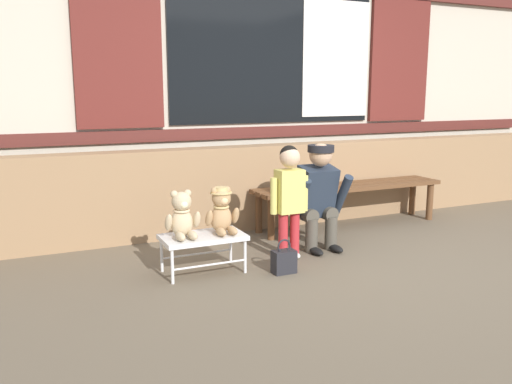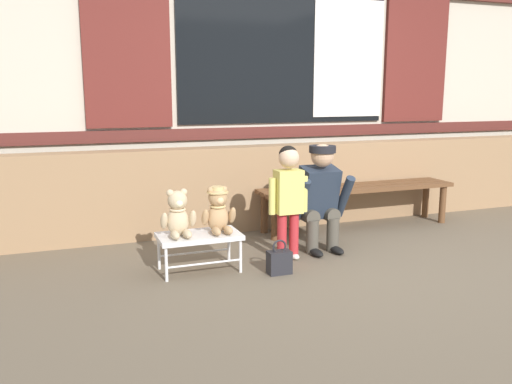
{
  "view_description": "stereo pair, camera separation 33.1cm",
  "coord_description": "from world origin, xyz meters",
  "views": [
    {
      "loc": [
        -2.67,
        -3.47,
        1.39
      ],
      "look_at": [
        -0.82,
        0.56,
        0.55
      ],
      "focal_mm": 37.38,
      "sensor_mm": 36.0,
      "label": 1
    },
    {
      "loc": [
        -2.37,
        -3.6,
        1.39
      ],
      "look_at": [
        -0.82,
        0.56,
        0.55
      ],
      "focal_mm": 37.38,
      "sensor_mm": 36.0,
      "label": 2
    }
  ],
  "objects": [
    {
      "name": "ground_plane",
      "position": [
        0.0,
        0.0,
        0.0
      ],
      "size": [
        60.0,
        60.0,
        0.0
      ],
      "primitive_type": "plane",
      "color": "brown"
    },
    {
      "name": "wooden_bench_long",
      "position": [
        0.48,
        1.06,
        0.37
      ],
      "size": [
        2.1,
        0.4,
        0.44
      ],
      "color": "brown",
      "rests_on": "ground"
    },
    {
      "name": "teddy_bear_with_hat",
      "position": [
        -1.22,
        0.31,
        0.47
      ],
      "size": [
        0.28,
        0.27,
        0.36
      ],
      "color": "tan",
      "rests_on": "small_display_bench"
    },
    {
      "name": "teddy_bear_plain",
      "position": [
        -1.54,
        0.31,
        0.46
      ],
      "size": [
        0.28,
        0.26,
        0.36
      ],
      "color": "#CCB289",
      "rests_on": "small_display_bench"
    },
    {
      "name": "handbag_on_ground",
      "position": [
        -0.82,
        0.03,
        0.1
      ],
      "size": [
        0.18,
        0.11,
        0.27
      ],
      "color": "#232328",
      "rests_on": "ground"
    },
    {
      "name": "shop_facade",
      "position": [
        0.0,
        1.94,
        1.64
      ],
      "size": [
        8.04,
        0.26,
        3.25
      ],
      "color": "beige",
      "rests_on": "ground"
    },
    {
      "name": "small_display_bench",
      "position": [
        -1.38,
        0.31,
        0.27
      ],
      "size": [
        0.64,
        0.36,
        0.3
      ],
      "color": "silver",
      "rests_on": "ground"
    },
    {
      "name": "brick_low_wall",
      "position": [
        0.0,
        1.43,
        0.42
      ],
      "size": [
        7.88,
        0.25,
        0.85
      ],
      "primitive_type": "cube",
      "color": "#997551",
      "rests_on": "ground"
    },
    {
      "name": "adult_crouching",
      "position": [
        -0.24,
        0.5,
        0.48
      ],
      "size": [
        0.5,
        0.49,
        0.95
      ],
      "color": "#4C473D",
      "rests_on": "ground"
    },
    {
      "name": "child_standing",
      "position": [
        -0.61,
        0.34,
        0.59
      ],
      "size": [
        0.35,
        0.18,
        0.96
      ],
      "color": "#B7282D",
      "rests_on": "ground"
    }
  ]
}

